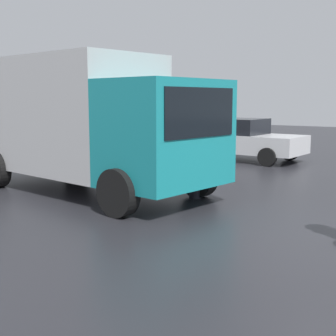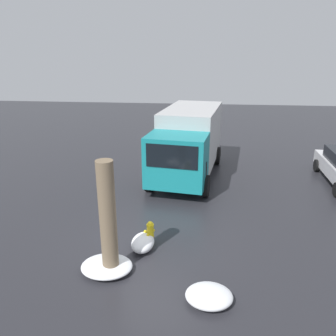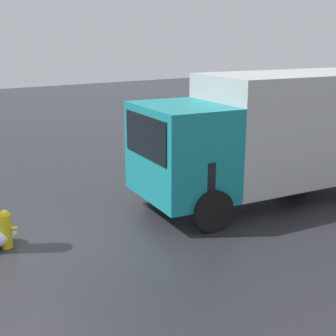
# 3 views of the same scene
# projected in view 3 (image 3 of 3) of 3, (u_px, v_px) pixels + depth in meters

# --- Properties ---
(ground_plane) EXTENTS (60.00, 60.00, 0.00)m
(ground_plane) POSITION_uv_depth(u_px,v_px,m) (8.00, 247.00, 9.06)
(ground_plane) COLOR #28282D
(fire_hydrant) EXTENTS (0.42, 0.33, 0.77)m
(fire_hydrant) POSITION_uv_depth(u_px,v_px,m) (6.00, 228.00, 8.96)
(fire_hydrant) COLOR yellow
(fire_hydrant) RESTS_ON ground_plane
(delivery_truck) EXTENTS (6.79, 3.35, 3.10)m
(delivery_truck) POSITION_uv_depth(u_px,v_px,m) (271.00, 132.00, 11.51)
(delivery_truck) COLOR teal
(delivery_truck) RESTS_ON ground_plane
(pedestrian) EXTENTS (0.37, 0.37, 1.69)m
(pedestrian) POSITION_uv_depth(u_px,v_px,m) (207.00, 187.00, 9.73)
(pedestrian) COLOR #23232D
(pedestrian) RESTS_ON ground_plane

